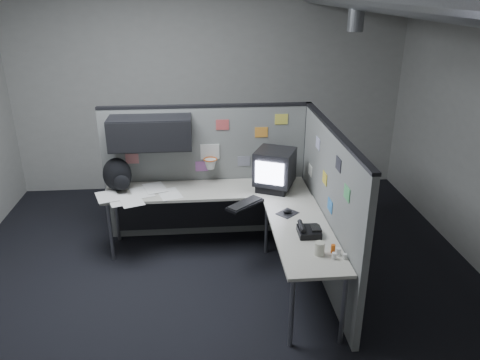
{
  "coord_description": "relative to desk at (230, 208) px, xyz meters",
  "views": [
    {
      "loc": [
        -0.14,
        -3.9,
        2.86
      ],
      "look_at": [
        0.22,
        0.35,
        1.09
      ],
      "focal_mm": 35.0,
      "sensor_mm": 36.0,
      "label": 1
    }
  ],
  "objects": [
    {
      "name": "room",
      "position": [
        0.41,
        -0.7,
        1.48
      ],
      "size": [
        5.62,
        5.62,
        3.22
      ],
      "color": "black",
      "rests_on": "ground"
    },
    {
      "name": "partition_back",
      "position": [
        -0.4,
        0.53,
        0.38
      ],
      "size": [
        2.44,
        0.42,
        1.63
      ],
      "color": "slate",
      "rests_on": "ground"
    },
    {
      "name": "partition_right",
      "position": [
        0.95,
        -0.49,
        0.21
      ],
      "size": [
        0.07,
        2.23,
        1.63
      ],
      "color": "slate",
      "rests_on": "ground"
    },
    {
      "name": "desk",
      "position": [
        0.0,
        0.0,
        0.0
      ],
      "size": [
        2.31,
        2.11,
        0.73
      ],
      "color": "#B7B4A6",
      "rests_on": "ground"
    },
    {
      "name": "monitor",
      "position": [
        0.52,
        0.22,
        0.35
      ],
      "size": [
        0.53,
        0.53,
        0.46
      ],
      "rotation": [
        0.0,
        0.0,
        0.36
      ],
      "color": "black",
      "rests_on": "desk"
    },
    {
      "name": "keyboard",
      "position": [
        0.14,
        -0.19,
        0.14
      ],
      "size": [
        0.43,
        0.42,
        0.04
      ],
      "rotation": [
        0.0,
        0.0,
        -0.04
      ],
      "color": "black",
      "rests_on": "desk"
    },
    {
      "name": "mouse",
      "position": [
        0.56,
        -0.41,
        0.13
      ],
      "size": [
        0.25,
        0.25,
        0.04
      ],
      "rotation": [
        0.0,
        0.0,
        -0.07
      ],
      "color": "black",
      "rests_on": "desk"
    },
    {
      "name": "phone",
      "position": [
        0.67,
        -0.86,
        0.16
      ],
      "size": [
        0.21,
        0.23,
        0.1
      ],
      "rotation": [
        0.0,
        0.0,
        -0.2
      ],
      "color": "black",
      "rests_on": "desk"
    },
    {
      "name": "bottles",
      "position": [
        0.83,
        -1.24,
        0.15
      ],
      "size": [
        0.13,
        0.15,
        0.08
      ],
      "rotation": [
        0.0,
        0.0,
        0.13
      ],
      "color": "silver",
      "rests_on": "desk"
    },
    {
      "name": "cup",
      "position": [
        0.69,
        -1.21,
        0.18
      ],
      "size": [
        0.11,
        0.11,
        0.12
      ],
      "primitive_type": "cylinder",
      "rotation": [
        0.0,
        0.0,
        -0.36
      ],
      "color": "beige",
      "rests_on": "desk"
    },
    {
      "name": "papers",
      "position": [
        -1.01,
        0.15,
        0.13
      ],
      "size": [
        0.99,
        0.72,
        0.02
      ],
      "rotation": [
        0.0,
        0.0,
        0.35
      ],
      "color": "white",
      "rests_on": "desk"
    },
    {
      "name": "backpack",
      "position": [
        -1.23,
        0.31,
        0.31
      ],
      "size": [
        0.35,
        0.31,
        0.39
      ],
      "rotation": [
        0.0,
        0.0,
        0.15
      ],
      "color": "black",
      "rests_on": "desk"
    }
  ]
}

